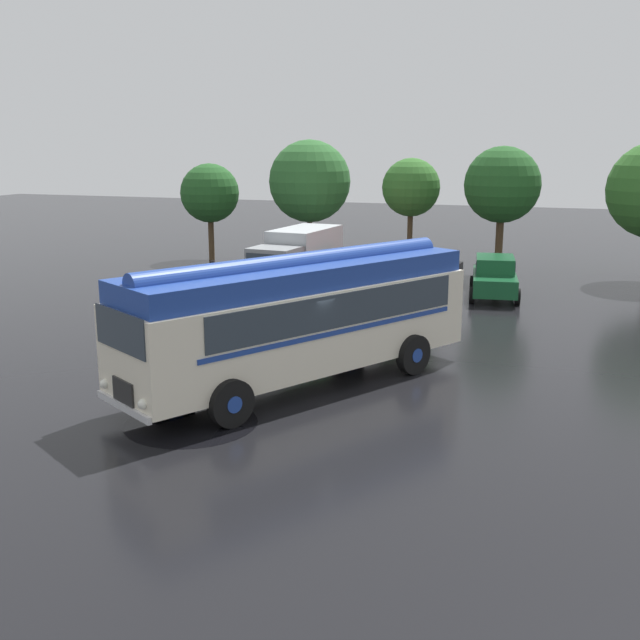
% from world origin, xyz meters
% --- Properties ---
extents(ground_plane, '(120.00, 120.00, 0.00)m').
position_xyz_m(ground_plane, '(0.00, 0.00, 0.00)').
color(ground_plane, black).
extents(vintage_bus, '(7.18, 9.95, 3.49)m').
position_xyz_m(vintage_bus, '(0.12, -0.12, 1.89)').
color(vintage_bus, silver).
rests_on(vintage_bus, ground).
extents(car_near_left, '(2.23, 4.33, 1.66)m').
position_xyz_m(car_near_left, '(-2.08, 13.05, 0.85)').
color(car_near_left, maroon).
rests_on(car_near_left, ground).
extents(car_mid_left, '(2.18, 4.31, 1.66)m').
position_xyz_m(car_mid_left, '(0.99, 13.74, 0.85)').
color(car_mid_left, black).
rests_on(car_mid_left, ground).
extents(car_mid_right, '(2.37, 4.39, 1.66)m').
position_xyz_m(car_mid_right, '(3.62, 13.23, 0.85)').
color(car_mid_right, '#144C28').
rests_on(car_mid_right, ground).
extents(box_van, '(2.72, 5.92, 2.50)m').
position_xyz_m(box_van, '(-4.85, 12.89, 1.36)').
color(box_van, '#B2B7BC').
rests_on(box_van, ground).
extents(tree_far_left, '(3.13, 3.13, 5.15)m').
position_xyz_m(tree_far_left, '(-12.13, 18.70, 3.54)').
color(tree_far_left, '#4C3823').
rests_on(tree_far_left, ground).
extents(tree_left_of_centre, '(4.23, 4.23, 6.38)m').
position_xyz_m(tree_left_of_centre, '(-6.51, 19.23, 4.26)').
color(tree_left_of_centre, '#4C3823').
rests_on(tree_left_of_centre, ground).
extents(tree_centre, '(2.86, 2.86, 5.49)m').
position_xyz_m(tree_centre, '(-1.31, 19.17, 4.04)').
color(tree_centre, '#4C3823').
rests_on(tree_centre, ground).
extents(tree_right_of_centre, '(3.57, 3.57, 6.07)m').
position_xyz_m(tree_right_of_centre, '(3.21, 18.70, 4.26)').
color(tree_right_of_centre, '#4C3823').
rests_on(tree_right_of_centre, ground).
extents(puddle_patch, '(3.02, 3.02, 0.01)m').
position_xyz_m(puddle_patch, '(-1.26, -3.56, 0.00)').
color(puddle_patch, black).
rests_on(puddle_patch, ground).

